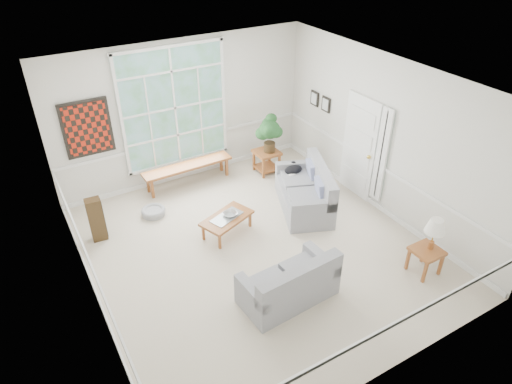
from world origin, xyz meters
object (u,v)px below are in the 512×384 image
loveseat_front (288,278)px  end_table (267,161)px  loveseat_right (304,188)px  side_table (424,261)px  coffee_table (227,225)px

loveseat_front → end_table: 3.90m
loveseat_right → side_table: size_ratio=3.57×
loveseat_right → coffee_table: size_ratio=1.73×
loveseat_front → side_table: loveseat_front is taller
side_table → loveseat_front: bearing=164.1°
loveseat_front → coffee_table: loveseat_front is taller
loveseat_front → end_table: loveseat_front is taller
loveseat_front → loveseat_right: bearing=45.7°
loveseat_right → loveseat_front: 2.50m
coffee_table → side_table: (2.31, -2.56, 0.05)m
end_table → side_table: 4.16m
loveseat_right → end_table: size_ratio=3.20×
end_table → side_table: bearing=-82.9°
loveseat_right → loveseat_front: (-1.63, -1.89, -0.05)m
loveseat_right → end_table: (0.11, 1.59, -0.19)m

